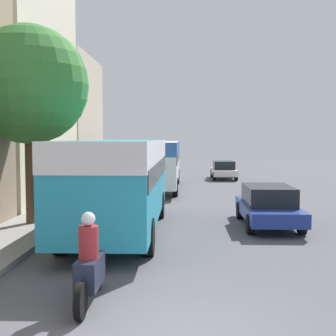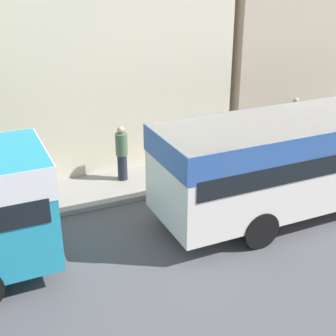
{
  "view_description": "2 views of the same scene",
  "coord_description": "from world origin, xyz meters",
  "px_view_note": "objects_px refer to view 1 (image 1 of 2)",
  "views": [
    {
      "loc": [
        0.07,
        -7.25,
        3.06
      ],
      "look_at": [
        -0.75,
        15.61,
        1.6
      ],
      "focal_mm": 50.0,
      "sensor_mm": 36.0,
      "label": 1
    },
    {
      "loc": [
        7.84,
        10.88,
        6.72
      ],
      "look_at": [
        -1.88,
        15.3,
        1.96
      ],
      "focal_mm": 50.0,
      "sensor_mm": 36.0,
      "label": 2
    }
  ],
  "objects_px": {
    "motorcycle_behind_lead": "(89,268)",
    "bus_lead": "(120,173)",
    "bus_following": "(157,158)",
    "car_crossing": "(268,205)",
    "pedestrian_walking_away": "(73,179)",
    "pedestrian_near_curb": "(93,169)",
    "car_far_curb": "(224,169)"
  },
  "relations": [
    {
      "from": "bus_lead",
      "to": "pedestrian_near_curb",
      "type": "bearing_deg",
      "value": 104.29
    },
    {
      "from": "bus_lead",
      "to": "car_far_curb",
      "type": "bearing_deg",
      "value": 76.06
    },
    {
      "from": "pedestrian_near_curb",
      "to": "bus_lead",
      "type": "bearing_deg",
      "value": -75.71
    },
    {
      "from": "car_crossing",
      "to": "pedestrian_walking_away",
      "type": "relative_size",
      "value": 2.52
    },
    {
      "from": "bus_following",
      "to": "motorcycle_behind_lead",
      "type": "relative_size",
      "value": 4.97
    },
    {
      "from": "bus_lead",
      "to": "bus_following",
      "type": "xyz_separation_m",
      "value": [
        0.42,
        12.98,
        -0.08
      ]
    },
    {
      "from": "pedestrian_near_curb",
      "to": "pedestrian_walking_away",
      "type": "xyz_separation_m",
      "value": [
        0.41,
        -7.14,
        0.01
      ]
    },
    {
      "from": "pedestrian_near_curb",
      "to": "pedestrian_walking_away",
      "type": "relative_size",
      "value": 1.0
    },
    {
      "from": "bus_following",
      "to": "car_crossing",
      "type": "distance_m",
      "value": 12.52
    },
    {
      "from": "motorcycle_behind_lead",
      "to": "pedestrian_walking_away",
      "type": "xyz_separation_m",
      "value": [
        -3.69,
        14.11,
        0.39
      ]
    },
    {
      "from": "motorcycle_behind_lead",
      "to": "pedestrian_walking_away",
      "type": "distance_m",
      "value": 14.59
    },
    {
      "from": "bus_lead",
      "to": "pedestrian_walking_away",
      "type": "xyz_separation_m",
      "value": [
        -3.35,
        7.63,
        -0.87
      ]
    },
    {
      "from": "motorcycle_behind_lead",
      "to": "pedestrian_walking_away",
      "type": "relative_size",
      "value": 1.23
    },
    {
      "from": "motorcycle_behind_lead",
      "to": "car_crossing",
      "type": "xyz_separation_m",
      "value": [
        4.66,
        7.86,
        0.06
      ]
    },
    {
      "from": "bus_lead",
      "to": "pedestrian_near_curb",
      "type": "relative_size",
      "value": 5.21
    },
    {
      "from": "bus_lead",
      "to": "motorcycle_behind_lead",
      "type": "bearing_deg",
      "value": -87.01
    },
    {
      "from": "bus_lead",
      "to": "motorcycle_behind_lead",
      "type": "relative_size",
      "value": 4.22
    },
    {
      "from": "car_crossing",
      "to": "pedestrian_near_curb",
      "type": "relative_size",
      "value": 2.52
    },
    {
      "from": "bus_lead",
      "to": "bus_following",
      "type": "height_order",
      "value": "bus_lead"
    },
    {
      "from": "bus_following",
      "to": "motorcycle_behind_lead",
      "type": "distance_m",
      "value": 19.5
    },
    {
      "from": "bus_following",
      "to": "car_crossing",
      "type": "relative_size",
      "value": 2.44
    },
    {
      "from": "car_far_curb",
      "to": "pedestrian_walking_away",
      "type": "xyz_separation_m",
      "value": [
        -8.36,
        -12.57,
        0.36
      ]
    },
    {
      "from": "motorcycle_behind_lead",
      "to": "pedestrian_near_curb",
      "type": "distance_m",
      "value": 21.64
    },
    {
      "from": "car_crossing",
      "to": "bus_following",
      "type": "bearing_deg",
      "value": 111.54
    },
    {
      "from": "car_crossing",
      "to": "pedestrian_near_curb",
      "type": "height_order",
      "value": "pedestrian_near_curb"
    },
    {
      "from": "car_crossing",
      "to": "pedestrian_walking_away",
      "type": "height_order",
      "value": "pedestrian_walking_away"
    },
    {
      "from": "bus_following",
      "to": "motorcycle_behind_lead",
      "type": "bearing_deg",
      "value": -90.26
    },
    {
      "from": "bus_following",
      "to": "pedestrian_walking_away",
      "type": "bearing_deg",
      "value": -125.2
    },
    {
      "from": "bus_following",
      "to": "pedestrian_walking_away",
      "type": "xyz_separation_m",
      "value": [
        -3.78,
        -5.35,
        -0.79
      ]
    },
    {
      "from": "bus_lead",
      "to": "car_far_curb",
      "type": "height_order",
      "value": "bus_lead"
    },
    {
      "from": "bus_lead",
      "to": "car_crossing",
      "type": "xyz_separation_m",
      "value": [
        5.0,
        1.39,
        -1.2
      ]
    },
    {
      "from": "motorcycle_behind_lead",
      "to": "bus_lead",
      "type": "bearing_deg",
      "value": 92.99
    }
  ]
}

